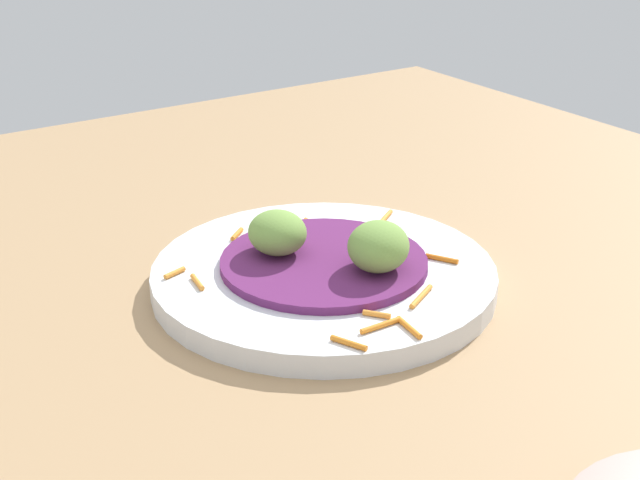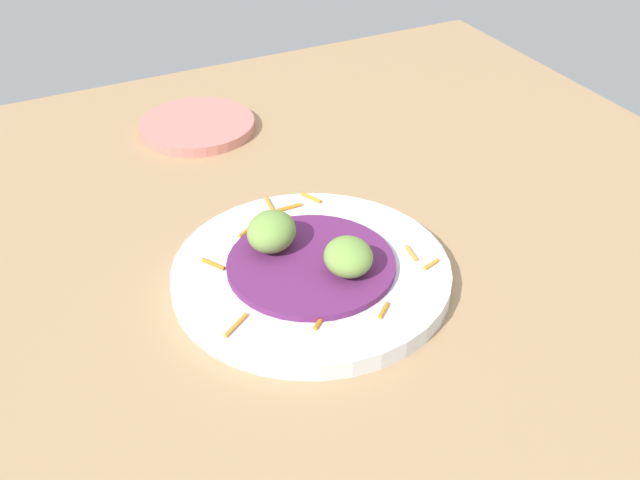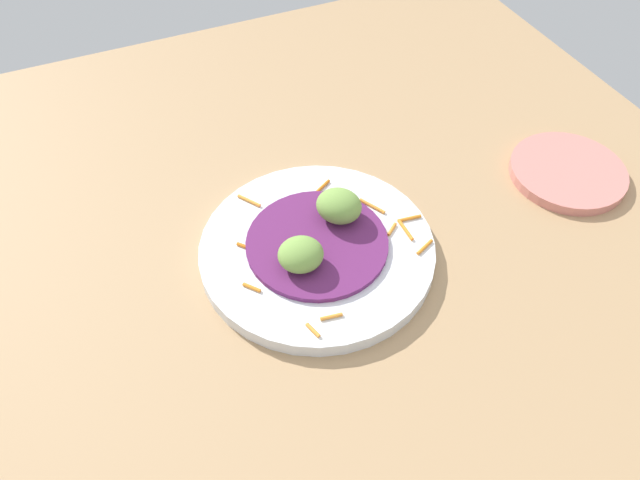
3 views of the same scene
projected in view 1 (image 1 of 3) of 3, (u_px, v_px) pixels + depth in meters
table_surface at (316, 300)px, 72.29cm from camera, size 110.00×110.00×2.00cm
main_plate at (327, 278)px, 71.57cm from camera, size 27.16×27.16×1.82cm
cabbage_bed at (327, 264)px, 71.06cm from camera, size 16.34×16.34×0.68cm
carrot_garnish at (344, 279)px, 68.97cm from camera, size 22.91×22.67×0.40cm
guac_scoop_left at (378, 246)px, 68.79cm from camera, size 7.13×7.14×3.76cm
guac_scoop_center at (277, 233)px, 71.59cm from camera, size 5.92×5.60×3.43cm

